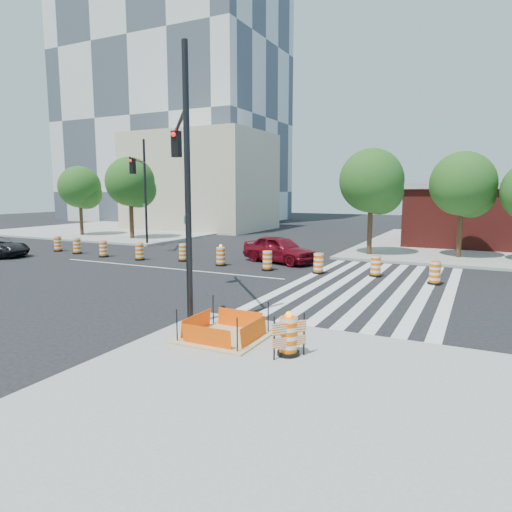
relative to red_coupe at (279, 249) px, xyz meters
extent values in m
plane|color=black|center=(-4.78, -4.47, -0.78)|extent=(120.00, 120.00, 0.00)
cube|color=gray|center=(-22.78, 13.53, -0.70)|extent=(22.00, 22.00, 0.15)
cube|color=silver|center=(3.02, -4.47, -0.77)|extent=(0.45, 13.50, 0.01)
cube|color=silver|center=(3.92, -4.47, -0.77)|extent=(0.45, 13.50, 0.01)
cube|color=silver|center=(4.82, -4.47, -0.77)|extent=(0.45, 13.50, 0.01)
cube|color=silver|center=(5.72, -4.47, -0.77)|extent=(0.45, 13.50, 0.01)
cube|color=silver|center=(6.62, -4.47, -0.77)|extent=(0.45, 13.50, 0.01)
cube|color=silver|center=(7.52, -4.47, -0.77)|extent=(0.45, 13.50, 0.01)
cube|color=silver|center=(8.42, -4.47, -0.77)|extent=(0.45, 13.50, 0.01)
cube|color=silver|center=(9.32, -4.47, -0.77)|extent=(0.45, 13.50, 0.01)
cube|color=silver|center=(-4.78, -4.47, -0.77)|extent=(14.00, 0.12, 0.01)
cube|color=tan|center=(4.22, -13.47, -0.60)|extent=(2.20, 2.20, 0.05)
cube|color=#FF5205|center=(4.22, -14.37, -0.35)|extent=(1.44, 0.02, 0.55)
cube|color=#FF5205|center=(4.22, -12.57, -0.35)|extent=(1.44, 0.02, 0.55)
cube|color=#FF5205|center=(3.32, -13.47, -0.35)|extent=(0.02, 1.44, 0.55)
cube|color=#FF5205|center=(5.12, -13.47, -0.35)|extent=(0.02, 1.44, 0.55)
cylinder|color=black|center=(3.32, -14.37, -0.18)|extent=(0.04, 0.04, 0.90)
cylinder|color=black|center=(5.12, -14.37, -0.18)|extent=(0.04, 0.04, 0.90)
cylinder|color=black|center=(3.32, -12.57, -0.18)|extent=(0.04, 0.04, 0.90)
cylinder|color=black|center=(5.12, -12.57, -0.18)|extent=(0.04, 0.04, 0.90)
cube|color=silver|center=(-28.78, 29.53, 21.72)|extent=(28.00, 18.00, 45.00)
cube|color=#BCB290|center=(-16.78, 17.53, 4.22)|extent=(14.00, 10.00, 10.00)
imported|color=#630814|center=(0.00, 0.00, 0.00)|extent=(4.90, 3.10, 1.55)
cylinder|color=black|center=(2.65, -12.79, 3.41)|extent=(0.18, 0.18, 8.08)
cylinder|color=black|center=(0.73, -10.44, 5.63)|extent=(3.93, 4.76, 0.12)
cube|color=black|center=(-0.61, -8.80, 5.13)|extent=(0.32, 0.28, 1.01)
sphere|color=#FF0C0C|center=(-0.61, -8.98, 5.48)|extent=(0.18, 0.18, 0.18)
cube|color=#0C591E|center=(2.01, -12.01, 2.40)|extent=(0.80, 0.96, 0.25)
cylinder|color=black|center=(-12.30, 3.23, 3.22)|extent=(0.17, 0.17, 7.69)
cylinder|color=black|center=(-10.80, 0.77, 5.33)|extent=(3.10, 4.99, 0.12)
cube|color=black|center=(-9.76, -0.95, 4.85)|extent=(0.31, 0.27, 0.96)
sphere|color=#FF0C0C|center=(-9.76, -1.13, 5.19)|extent=(0.17, 0.17, 0.17)
cube|color=#0C591E|center=(-11.80, 2.41, 2.26)|extent=(0.63, 1.01, 0.24)
cylinder|color=black|center=(6.28, -13.92, -0.58)|extent=(0.55, 0.55, 0.09)
cylinder|color=#FA6605|center=(6.28, -13.92, -0.12)|extent=(0.44, 0.44, 0.87)
sphere|color=#FF990C|center=(6.28, -13.92, 0.38)|extent=(0.15, 0.15, 0.15)
cube|color=#FA6605|center=(6.36, -14.06, 0.11)|extent=(0.61, 0.71, 0.29)
cube|color=#FA6605|center=(6.36, -14.06, -0.23)|extent=(0.61, 0.71, 0.23)
cylinder|color=black|center=(6.11, -14.37, -0.10)|extent=(0.04, 0.04, 1.05)
cylinder|color=black|center=(6.62, -13.76, -0.10)|extent=(0.04, 0.04, 1.05)
cylinder|color=#382314|center=(-21.83, 5.81, 1.18)|extent=(0.31, 0.31, 3.92)
sphere|color=#144817|center=(-21.83, 5.81, 3.64)|extent=(3.68, 3.68, 3.68)
sphere|color=#144817|center=(-21.35, 6.10, 3.02)|extent=(2.70, 2.70, 2.70)
sphere|color=#144817|center=(-22.21, 5.62, 3.27)|extent=(2.45, 2.45, 2.45)
cylinder|color=#382314|center=(-15.82, 5.58, 1.37)|extent=(0.36, 0.36, 4.29)
sphere|color=#144817|center=(-15.82, 5.58, 4.05)|extent=(4.02, 4.02, 4.02)
sphere|color=#144817|center=(-15.27, 5.92, 3.38)|extent=(2.95, 2.95, 2.95)
sphere|color=#144817|center=(-16.27, 5.36, 3.64)|extent=(2.68, 2.68, 2.68)
cylinder|color=#382314|center=(4.07, 4.75, 1.31)|extent=(0.31, 0.31, 4.18)
sphere|color=#144817|center=(4.07, 4.75, 3.93)|extent=(3.92, 3.92, 3.92)
sphere|color=#144817|center=(4.54, 5.04, 3.27)|extent=(2.87, 2.87, 2.87)
sphere|color=#144817|center=(3.68, 4.56, 3.53)|extent=(2.61, 2.61, 2.61)
cylinder|color=#382314|center=(9.15, 5.83, 1.22)|extent=(0.30, 0.30, 4.00)
sphere|color=#144817|center=(9.15, 5.83, 3.72)|extent=(3.75, 3.75, 3.75)
sphere|color=#144817|center=(9.61, 6.11, 3.10)|extent=(2.75, 2.75, 2.75)
sphere|color=#144817|center=(8.77, 5.64, 3.35)|extent=(2.50, 2.50, 2.50)
cylinder|color=black|center=(-15.44, -2.22, -0.73)|extent=(0.60, 0.60, 0.10)
cylinder|color=#FA6605|center=(-15.44, -2.22, -0.23)|extent=(0.48, 0.48, 0.95)
cylinder|color=black|center=(-13.32, -2.51, -0.73)|extent=(0.60, 0.60, 0.10)
cylinder|color=#FA6605|center=(-13.32, -2.51, -0.23)|extent=(0.48, 0.48, 0.95)
cylinder|color=black|center=(-10.69, -2.84, -0.73)|extent=(0.60, 0.60, 0.10)
cylinder|color=#FA6605|center=(-10.69, -2.84, -0.23)|extent=(0.48, 0.48, 0.95)
cylinder|color=black|center=(-7.83, -2.82, -0.73)|extent=(0.60, 0.60, 0.10)
cylinder|color=#FA6605|center=(-7.83, -2.82, -0.23)|extent=(0.48, 0.48, 0.95)
cylinder|color=black|center=(-5.25, -2.04, -0.73)|extent=(0.60, 0.60, 0.10)
cylinder|color=#FA6605|center=(-5.25, -2.04, -0.23)|extent=(0.48, 0.48, 0.95)
cylinder|color=black|center=(-2.46, -2.43, -0.73)|extent=(0.60, 0.60, 0.10)
cylinder|color=#FA6605|center=(-2.46, -2.43, -0.23)|extent=(0.48, 0.48, 0.95)
sphere|color=#FF990C|center=(-2.46, -2.43, 0.32)|extent=(0.16, 0.16, 0.16)
cylinder|color=black|center=(0.48, -2.67, -0.73)|extent=(0.60, 0.60, 0.10)
cylinder|color=#FA6605|center=(0.48, -2.67, -0.23)|extent=(0.48, 0.48, 0.95)
cylinder|color=black|center=(3.14, -2.36, -0.73)|extent=(0.60, 0.60, 0.10)
cylinder|color=#FA6605|center=(3.14, -2.36, -0.23)|extent=(0.48, 0.48, 0.95)
cylinder|color=black|center=(5.86, -1.88, -0.73)|extent=(0.60, 0.60, 0.10)
cylinder|color=#FA6605|center=(5.86, -1.88, -0.23)|extent=(0.48, 0.48, 0.95)
cylinder|color=black|center=(8.59, -2.60, -0.73)|extent=(0.60, 0.60, 0.10)
cylinder|color=#FA6605|center=(8.59, -2.60, -0.23)|extent=(0.48, 0.48, 0.95)
camera|label=1|loc=(10.30, -23.78, 3.34)|focal=32.00mm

